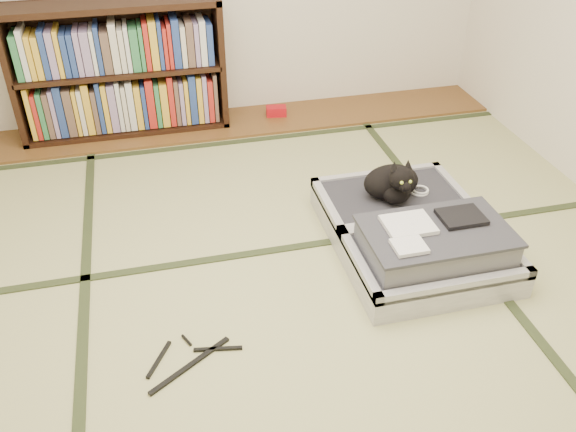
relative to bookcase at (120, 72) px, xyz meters
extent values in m
plane|color=tan|center=(0.73, -2.07, -0.45)|extent=(4.50, 4.50, 0.00)
cube|color=brown|center=(0.73, -0.07, -0.44)|extent=(4.00, 0.50, 0.02)
cube|color=#B50E16|center=(1.10, -0.04, -0.40)|extent=(0.16, 0.11, 0.07)
cube|color=#2D381E|center=(-0.27, -2.07, -0.45)|extent=(0.05, 4.50, 0.01)
cube|color=#2D381E|center=(1.73, -2.07, -0.45)|extent=(0.05, 4.50, 0.01)
cube|color=#2D381E|center=(0.73, -1.67, -0.45)|extent=(4.00, 0.05, 0.01)
cube|color=#2D381E|center=(0.73, -0.37, -0.45)|extent=(4.00, 0.05, 0.01)
cube|color=black|center=(-0.70, 0.00, 0.02)|extent=(0.04, 0.33, 0.92)
cube|color=black|center=(0.70, 0.00, 0.02)|extent=(0.04, 0.33, 0.92)
cube|color=black|center=(0.00, 0.00, -0.42)|extent=(1.44, 0.33, 0.04)
cube|color=black|center=(0.00, 0.00, 0.46)|extent=(1.44, 0.33, 0.04)
cube|color=black|center=(0.00, 0.00, 0.02)|extent=(1.38, 0.33, 0.03)
cube|color=black|center=(0.00, 0.16, 0.02)|extent=(1.44, 0.02, 0.92)
cube|color=gray|center=(0.00, -0.02, -0.20)|extent=(1.29, 0.23, 0.39)
cube|color=gray|center=(0.00, -0.02, 0.21)|extent=(1.29, 0.23, 0.35)
cube|color=silver|center=(1.44, -2.07, -0.38)|extent=(0.81, 0.54, 0.14)
cube|color=#292A30|center=(1.44, -2.07, -0.34)|extent=(0.73, 0.46, 0.11)
cube|color=silver|center=(1.44, -2.32, -0.30)|extent=(0.81, 0.04, 0.05)
cube|color=silver|center=(1.44, -1.82, -0.30)|extent=(0.81, 0.04, 0.05)
cube|color=silver|center=(1.05, -2.07, -0.30)|extent=(0.04, 0.54, 0.05)
cube|color=silver|center=(1.82, -2.07, -0.30)|extent=(0.04, 0.54, 0.05)
cube|color=silver|center=(1.44, -1.53, -0.38)|extent=(0.81, 0.54, 0.14)
cube|color=#292A30|center=(1.44, -1.53, -0.34)|extent=(0.73, 0.46, 0.11)
cube|color=silver|center=(1.44, -1.78, -0.30)|extent=(0.81, 0.04, 0.05)
cube|color=silver|center=(1.44, -1.28, -0.30)|extent=(0.81, 0.04, 0.05)
cube|color=silver|center=(1.05, -1.53, -0.30)|extent=(0.04, 0.54, 0.05)
cube|color=silver|center=(1.82, -1.53, -0.30)|extent=(0.04, 0.54, 0.05)
cylinder|color=black|center=(1.44, -1.80, -0.30)|extent=(0.73, 0.03, 0.03)
cube|color=gray|center=(1.44, -2.07, -0.25)|extent=(0.70, 0.42, 0.14)
cube|color=#38383F|center=(1.44, -2.07, -0.16)|extent=(0.72, 0.45, 0.02)
cube|color=white|center=(1.31, -2.01, -0.14)|extent=(0.24, 0.20, 0.02)
cube|color=black|center=(1.59, -2.01, -0.14)|extent=(0.22, 0.17, 0.02)
cube|color=white|center=(1.24, -2.18, -0.14)|extent=(0.15, 0.13, 0.02)
cube|color=white|center=(1.20, -2.33, -0.37)|extent=(0.07, 0.01, 0.05)
cube|color=white|center=(1.33, -2.33, -0.39)|extent=(0.05, 0.01, 0.04)
cube|color=orange|center=(1.71, -2.33, -0.37)|extent=(0.05, 0.01, 0.04)
cube|color=#197F33|center=(1.63, -2.33, -0.35)|extent=(0.04, 0.01, 0.03)
ellipsoid|color=black|center=(1.42, -1.53, -0.20)|extent=(0.32, 0.21, 0.20)
ellipsoid|color=black|center=(1.42, -1.62, -0.22)|extent=(0.16, 0.11, 0.11)
ellipsoid|color=black|center=(1.42, -1.66, -0.10)|extent=(0.13, 0.12, 0.13)
sphere|color=black|center=(1.42, -1.71, -0.12)|extent=(0.06, 0.06, 0.06)
cone|color=black|center=(1.38, -1.64, -0.04)|extent=(0.05, 0.06, 0.06)
cone|color=black|center=(1.46, -1.64, -0.04)|extent=(0.05, 0.06, 0.06)
sphere|color=#A5BF33|center=(1.39, -1.72, -0.09)|extent=(0.02, 0.02, 0.02)
sphere|color=#A5BF33|center=(1.44, -1.72, -0.09)|extent=(0.02, 0.02, 0.02)
cylinder|color=black|center=(1.53, -1.43, -0.27)|extent=(0.19, 0.11, 0.03)
torus|color=white|center=(1.60, -1.53, -0.29)|extent=(0.11, 0.11, 0.02)
torus|color=white|center=(1.60, -1.54, -0.28)|extent=(0.10, 0.10, 0.01)
cube|color=black|center=(0.18, -2.38, -0.44)|extent=(0.37, 0.25, 0.01)
cube|color=black|center=(0.06, -2.31, -0.44)|extent=(0.12, 0.19, 0.01)
cube|color=black|center=(0.31, -2.31, -0.44)|extent=(0.21, 0.05, 0.01)
cylinder|color=black|center=(0.18, -2.23, -0.44)|extent=(0.04, 0.07, 0.01)
camera|label=1|loc=(0.16, -4.22, 1.56)|focal=38.00mm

